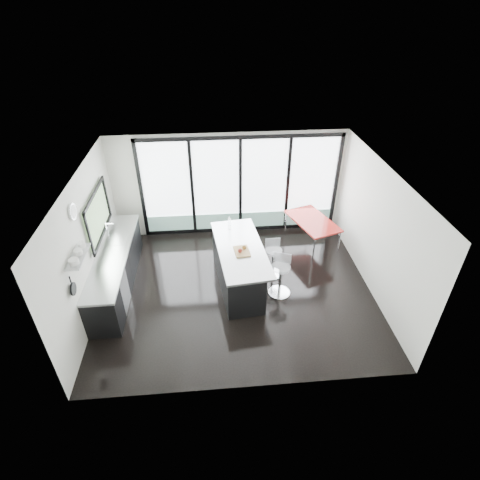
{
  "coord_description": "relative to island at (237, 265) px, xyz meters",
  "views": [
    {
      "loc": [
        -0.49,
        -6.38,
        5.67
      ],
      "look_at": [
        0.1,
        0.3,
        1.15
      ],
      "focal_mm": 28.0,
      "sensor_mm": 36.0,
      "label": 1
    }
  ],
  "objects": [
    {
      "name": "ceiling",
      "position": [
        -0.03,
        -0.26,
        2.31
      ],
      "size": [
        6.0,
        5.0,
        0.0
      ],
      "primitive_type": "cube",
      "color": "white",
      "rests_on": "wall_back"
    },
    {
      "name": "bar_stool_near",
      "position": [
        0.9,
        -0.46,
        -0.11
      ],
      "size": [
        0.62,
        0.62,
        0.76
      ],
      "primitive_type": "cylinder",
      "rotation": [
        0.0,
        0.0,
        -0.37
      ],
      "color": "silver",
      "rests_on": "floor"
    },
    {
      "name": "bar_stool_far",
      "position": [
        0.86,
        0.21,
        -0.13
      ],
      "size": [
        0.46,
        0.46,
        0.72
      ],
      "primitive_type": "cylinder",
      "rotation": [
        0.0,
        0.0,
        0.03
      ],
      "color": "silver",
      "rests_on": "floor"
    },
    {
      "name": "floor",
      "position": [
        -0.03,
        -0.26,
        -0.49
      ],
      "size": [
        6.0,
        5.0,
        0.0
      ],
      "primitive_type": "cube",
      "color": "black",
      "rests_on": "ground"
    },
    {
      "name": "wall_left",
      "position": [
        -3.0,
        0.01,
        1.07
      ],
      "size": [
        0.26,
        5.0,
        2.8
      ],
      "color": "beige",
      "rests_on": "ground"
    },
    {
      "name": "island",
      "position": [
        0.0,
        0.0,
        0.0
      ],
      "size": [
        1.24,
        2.46,
        1.26
      ],
      "color": "black",
      "rests_on": "floor"
    },
    {
      "name": "wall_right",
      "position": [
        2.97,
        -0.26,
        0.91
      ],
      "size": [
        0.0,
        5.0,
        2.8
      ],
      "primitive_type": "cube",
      "color": "beige",
      "rests_on": "ground"
    },
    {
      "name": "wall_front",
      "position": [
        -0.03,
        -2.76,
        0.91
      ],
      "size": [
        6.0,
        0.0,
        2.8
      ],
      "primitive_type": "cube",
      "color": "beige",
      "rests_on": "ground"
    },
    {
      "name": "red_table",
      "position": [
        2.03,
        1.3,
        -0.1
      ],
      "size": [
        1.27,
        1.66,
        0.79
      ],
      "primitive_type": "cube",
      "rotation": [
        0.0,
        0.0,
        0.33
      ],
      "color": "#A8221C",
      "rests_on": "floor"
    },
    {
      "name": "counter_cabinets",
      "position": [
        -2.7,
        0.14,
        -0.03
      ],
      "size": [
        0.69,
        3.24,
        1.36
      ],
      "color": "black",
      "rests_on": "floor"
    },
    {
      "name": "wall_back",
      "position": [
        0.24,
        2.2,
        0.78
      ],
      "size": [
        6.0,
        0.09,
        2.8
      ],
      "color": "beige",
      "rests_on": "ground"
    }
  ]
}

